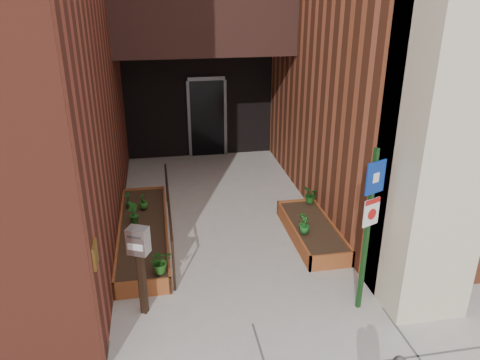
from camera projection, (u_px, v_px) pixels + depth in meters
ground at (253, 324)px, 6.69m from camera, size 80.00×80.00×0.00m
planter_left at (144, 233)px, 8.83m from camera, size 0.90×3.60×0.30m
planter_right at (312, 232)px, 8.89m from camera, size 0.80×2.20×0.30m
handrail at (168, 203)px, 8.63m from camera, size 0.04×3.34×0.90m
sign_post at (370, 215)px, 6.43m from camera, size 0.32×0.16×2.52m
payment_dropbox at (139, 253)px, 6.54m from camera, size 0.34×0.30×1.41m
shrub_left_a at (160, 261)px, 7.29m from camera, size 0.43×0.43×0.39m
shrub_left_b at (133, 214)px, 8.79m from camera, size 0.30×0.30×0.39m
shrub_left_c at (143, 201)px, 9.39m from camera, size 0.26×0.26×0.32m
shrub_left_d at (128, 199)px, 9.46m from camera, size 0.22×0.22×0.33m
shrub_right_a at (305, 224)px, 8.45m from camera, size 0.26×0.26×0.34m
shrub_right_b at (302, 220)px, 8.59m from camera, size 0.23×0.23×0.36m
shrub_right_c at (310, 195)px, 9.61m from camera, size 0.38×0.38×0.35m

